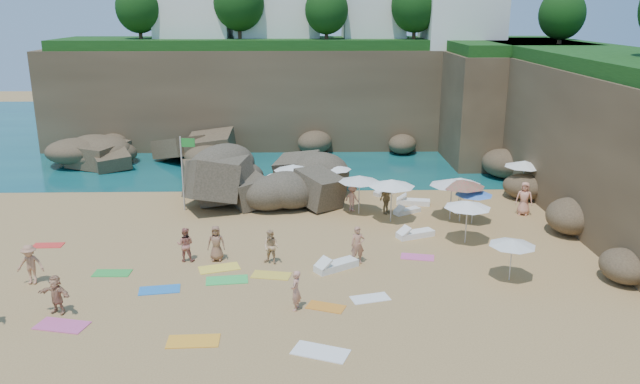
{
  "coord_description": "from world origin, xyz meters",
  "views": [
    {
      "loc": [
        1.25,
        -28.18,
        11.28
      ],
      "look_at": [
        2.0,
        3.0,
        2.0
      ],
      "focal_mm": 35.0,
      "sensor_mm": 36.0,
      "label": 1
    }
  ],
  "objects_px": {
    "parasol_2": "(392,183)",
    "person_stand_3": "(386,198)",
    "person_stand_4": "(524,198)",
    "person_stand_2": "(352,198)",
    "parasol_0": "(293,168)",
    "person_stand_1": "(185,244)",
    "person_stand_6": "(296,290)",
    "rock_outcrop": "(273,198)",
    "flag_pole": "(184,164)",
    "parasol_1": "(334,167)",
    "lounger_0": "(407,211)",
    "person_stand_5": "(210,175)"
  },
  "relations": [
    {
      "from": "person_stand_2",
      "to": "parasol_2",
      "type": "bearing_deg",
      "value": 175.79
    },
    {
      "from": "lounger_0",
      "to": "parasol_1",
      "type": "bearing_deg",
      "value": 110.45
    },
    {
      "from": "parasol_2",
      "to": "person_stand_6",
      "type": "relative_size",
      "value": 1.56
    },
    {
      "from": "person_stand_2",
      "to": "person_stand_3",
      "type": "height_order",
      "value": "person_stand_3"
    },
    {
      "from": "person_stand_4",
      "to": "flag_pole",
      "type": "bearing_deg",
      "value": -161.09
    },
    {
      "from": "person_stand_2",
      "to": "person_stand_6",
      "type": "height_order",
      "value": "person_stand_6"
    },
    {
      "from": "flag_pole",
      "to": "person_stand_1",
      "type": "xyz_separation_m",
      "value": [
        1.31,
        -7.52,
        -1.96
      ]
    },
    {
      "from": "rock_outcrop",
      "to": "parasol_1",
      "type": "xyz_separation_m",
      "value": [
        3.73,
        0.31,
        1.9
      ]
    },
    {
      "from": "rock_outcrop",
      "to": "parasol_0",
      "type": "xyz_separation_m",
      "value": [
        1.28,
        -0.43,
        2.05
      ]
    },
    {
      "from": "person_stand_1",
      "to": "rock_outcrop",
      "type": "bearing_deg",
      "value": -106.32
    },
    {
      "from": "lounger_0",
      "to": "person_stand_1",
      "type": "xyz_separation_m",
      "value": [
        -11.31,
        -6.68,
        0.68
      ]
    },
    {
      "from": "parasol_0",
      "to": "person_stand_3",
      "type": "height_order",
      "value": "parasol_0"
    },
    {
      "from": "parasol_0",
      "to": "parasol_2",
      "type": "bearing_deg",
      "value": -36.91
    },
    {
      "from": "flag_pole",
      "to": "person_stand_6",
      "type": "height_order",
      "value": "flag_pole"
    },
    {
      "from": "rock_outcrop",
      "to": "lounger_0",
      "type": "bearing_deg",
      "value": -21.56
    },
    {
      "from": "person_stand_6",
      "to": "person_stand_5",
      "type": "bearing_deg",
      "value": -146.17
    },
    {
      "from": "person_stand_4",
      "to": "person_stand_2",
      "type": "bearing_deg",
      "value": -162.74
    },
    {
      "from": "parasol_2",
      "to": "person_stand_5",
      "type": "xyz_separation_m",
      "value": [
        -10.85,
        6.87,
        -1.35
      ]
    },
    {
      "from": "person_stand_3",
      "to": "person_stand_6",
      "type": "relative_size",
      "value": 1.13
    },
    {
      "from": "person_stand_2",
      "to": "person_stand_6",
      "type": "relative_size",
      "value": 0.94
    },
    {
      "from": "flag_pole",
      "to": "lounger_0",
      "type": "height_order",
      "value": "flag_pole"
    },
    {
      "from": "parasol_2",
      "to": "person_stand_3",
      "type": "xyz_separation_m",
      "value": [
        -0.08,
        1.37,
        -1.27
      ]
    },
    {
      "from": "flag_pole",
      "to": "person_stand_2",
      "type": "bearing_deg",
      "value": -2.02
    },
    {
      "from": "person_stand_3",
      "to": "person_stand_4",
      "type": "height_order",
      "value": "person_stand_4"
    },
    {
      "from": "rock_outcrop",
      "to": "parasol_2",
      "type": "height_order",
      "value": "parasol_2"
    },
    {
      "from": "person_stand_2",
      "to": "person_stand_5",
      "type": "relative_size",
      "value": 0.91
    },
    {
      "from": "person_stand_1",
      "to": "person_stand_4",
      "type": "relative_size",
      "value": 0.85
    },
    {
      "from": "parasol_0",
      "to": "flag_pole",
      "type": "bearing_deg",
      "value": -163.59
    },
    {
      "from": "person_stand_2",
      "to": "person_stand_3",
      "type": "relative_size",
      "value": 0.83
    },
    {
      "from": "flag_pole",
      "to": "person_stand_6",
      "type": "bearing_deg",
      "value": -62.69
    },
    {
      "from": "person_stand_1",
      "to": "person_stand_6",
      "type": "distance_m",
      "value": 7.15
    },
    {
      "from": "parasol_2",
      "to": "person_stand_3",
      "type": "bearing_deg",
      "value": 93.34
    },
    {
      "from": "flag_pole",
      "to": "person_stand_6",
      "type": "relative_size",
      "value": 2.68
    },
    {
      "from": "parasol_2",
      "to": "person_stand_3",
      "type": "distance_m",
      "value": 1.87
    },
    {
      "from": "person_stand_3",
      "to": "person_stand_4",
      "type": "distance_m",
      "value": 7.74
    },
    {
      "from": "parasol_0",
      "to": "person_stand_3",
      "type": "bearing_deg",
      "value": -26.76
    },
    {
      "from": "person_stand_1",
      "to": "person_stand_4",
      "type": "distance_m",
      "value": 18.91
    },
    {
      "from": "flag_pole",
      "to": "parasol_0",
      "type": "distance_m",
      "value": 6.42
    },
    {
      "from": "flag_pole",
      "to": "lounger_0",
      "type": "xyz_separation_m",
      "value": [
        12.63,
        -0.84,
        -2.64
      ]
    },
    {
      "from": "rock_outcrop",
      "to": "person_stand_3",
      "type": "distance_m",
      "value": 7.32
    },
    {
      "from": "parasol_1",
      "to": "parasol_2",
      "type": "relative_size",
      "value": 0.87
    },
    {
      "from": "parasol_1",
      "to": "person_stand_5",
      "type": "height_order",
      "value": "parasol_1"
    },
    {
      "from": "parasol_0",
      "to": "lounger_0",
      "type": "height_order",
      "value": "parasol_0"
    },
    {
      "from": "rock_outcrop",
      "to": "flag_pole",
      "type": "relative_size",
      "value": 1.71
    },
    {
      "from": "lounger_0",
      "to": "person_stand_2",
      "type": "bearing_deg",
      "value": 141.06
    },
    {
      "from": "person_stand_2",
      "to": "person_stand_5",
      "type": "bearing_deg",
      "value": 10.61
    },
    {
      "from": "person_stand_6",
      "to": "parasol_1",
      "type": "bearing_deg",
      "value": -172.94
    },
    {
      "from": "person_stand_3",
      "to": "rock_outcrop",
      "type": "bearing_deg",
      "value": 108.4
    },
    {
      "from": "flag_pole",
      "to": "lounger_0",
      "type": "bearing_deg",
      "value": -3.81
    },
    {
      "from": "rock_outcrop",
      "to": "person_stand_3",
      "type": "xyz_separation_m",
      "value": [
        6.57,
        -3.1,
        0.91
      ]
    }
  ]
}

